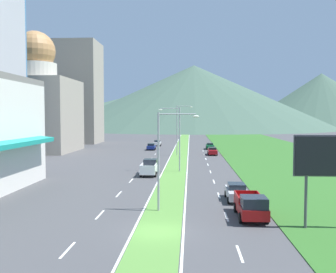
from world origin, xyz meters
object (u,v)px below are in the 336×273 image
at_px(car_3, 237,192).
at_px(car_4, 157,143).
at_px(pickup_truck_1, 150,168).
at_px(pickup_truck_0, 251,206).
at_px(street_lamp_near, 164,153).
at_px(car_1, 151,147).
at_px(car_2, 212,151).
at_px(street_lamp_mid, 177,135).
at_px(street_lamp_far, 179,127).
at_px(billboard_roadside, 335,160).
at_px(car_0, 210,146).

relative_size(car_3, car_4, 1.13).
height_order(car_4, pickup_truck_1, pickup_truck_1).
height_order(pickup_truck_0, pickup_truck_1, same).
xyz_separation_m(street_lamp_near, car_1, (-6.97, 57.14, -4.11)).
xyz_separation_m(car_3, pickup_truck_1, (-9.94, 15.14, 0.18)).
bearing_deg(car_2, street_lamp_mid, -14.98).
relative_size(street_lamp_mid, street_lamp_far, 0.91).
relative_size(car_2, pickup_truck_1, 0.88).
relative_size(street_lamp_near, pickup_truck_1, 1.54).
bearing_deg(pickup_truck_1, billboard_roadside, -147.03).
bearing_deg(street_lamp_mid, billboard_roadside, -66.17).
xyz_separation_m(car_3, car_4, (-13.19, 64.83, -0.02)).
relative_size(street_lamp_near, car_4, 2.05).
bearing_deg(street_lamp_mid, car_2, 75.02).
relative_size(street_lamp_mid, car_3, 2.01).
bearing_deg(car_0, car_4, -124.42).
distance_m(billboard_roadside, car_3, 11.39).
height_order(car_3, car_4, car_3).
relative_size(street_lamp_far, pickup_truck_1, 1.88).
bearing_deg(pickup_truck_0, street_lamp_mid, -164.95).
bearing_deg(car_1, street_lamp_far, -150.10).
xyz_separation_m(car_0, pickup_truck_0, (0.04, -62.06, 0.21)).
xyz_separation_m(street_lamp_near, street_lamp_mid, (0.34, 22.66, 0.45)).
xyz_separation_m(street_lamp_mid, car_0, (6.58, 37.43, -4.56)).
bearing_deg(street_lamp_far, car_3, -80.56).
bearing_deg(pickup_truck_0, street_lamp_near, -105.74).
xyz_separation_m(street_lamp_near, street_lamp_far, (-0.15, 45.29, 0.92)).
bearing_deg(car_4, car_1, 178.15).
height_order(billboard_roadside, pickup_truck_0, billboard_roadside).
bearing_deg(pickup_truck_0, car_1, -166.73).
bearing_deg(billboard_roadside, street_lamp_mid, 113.83).
bearing_deg(street_lamp_far, street_lamp_mid, -88.74).
xyz_separation_m(street_lamp_far, car_3, (6.78, -40.77, -5.01)).
relative_size(street_lamp_near, car_1, 2.03).
xyz_separation_m(street_lamp_mid, pickup_truck_1, (-3.66, -3.00, -4.35)).
xyz_separation_m(street_lamp_far, billboard_roadside, (12.47, -49.72, -0.85)).
relative_size(street_lamp_far, billboard_roadside, 1.52).
distance_m(car_0, pickup_truck_0, 62.06).
distance_m(car_0, car_2, 13.47).
distance_m(car_3, pickup_truck_0, 6.49).
distance_m(car_2, car_3, 42.11).
xyz_separation_m(car_4, pickup_truck_0, (13.54, -71.31, 0.20)).
bearing_deg(car_1, street_lamp_near, -173.05).
bearing_deg(car_3, pickup_truck_0, 3.04).
xyz_separation_m(billboard_roadside, car_4, (-18.88, 73.78, -4.18)).
xyz_separation_m(car_1, car_4, (0.39, 12.21, 0.00)).
bearing_deg(street_lamp_mid, car_3, -70.91).
height_order(street_lamp_mid, pickup_truck_0, street_lamp_mid).
height_order(street_lamp_near, car_0, street_lamp_near).
bearing_deg(billboard_roadside, car_3, 122.45).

